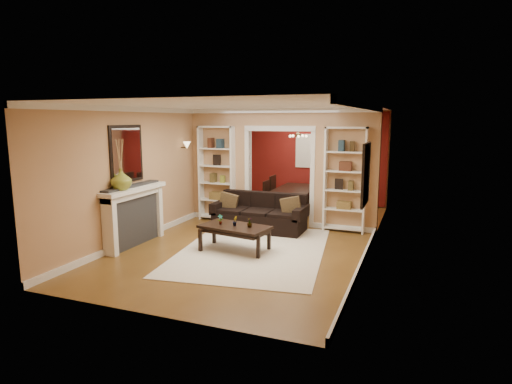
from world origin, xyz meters
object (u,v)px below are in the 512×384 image
at_px(bookshelf_right, 345,180).
at_px(fireplace, 135,216).
at_px(coffee_table, 235,238).
at_px(dining_table, 297,200).
at_px(sofa, 259,212).
at_px(bookshelf_left, 217,174).

xyz_separation_m(bookshelf_right, fireplace, (-3.64, -2.53, -0.57)).
distance_m(coffee_table, dining_table, 3.85).
xyz_separation_m(sofa, dining_table, (0.24, 2.25, -0.09)).
height_order(coffee_table, fireplace, fireplace).
height_order(fireplace, dining_table, fireplace).
bearing_deg(fireplace, coffee_table, 10.16).
bearing_deg(coffee_table, sofa, 103.82).
distance_m(bookshelf_left, dining_table, 2.43).
bearing_deg(fireplace, dining_table, 63.39).
distance_m(bookshelf_right, fireplace, 4.47).
bearing_deg(fireplace, bookshelf_left, 77.95).
relative_size(bookshelf_right, fireplace, 1.35).
xyz_separation_m(coffee_table, dining_table, (0.13, 3.85, 0.07)).
xyz_separation_m(bookshelf_left, fireplace, (-0.54, -2.53, -0.57)).
height_order(coffee_table, bookshelf_left, bookshelf_left).
xyz_separation_m(coffee_table, bookshelf_left, (-1.43, 2.18, 0.91)).
height_order(sofa, fireplace, fireplace).
height_order(coffee_table, dining_table, dining_table).
bearing_deg(bookshelf_right, dining_table, 132.63).
relative_size(bookshelf_left, bookshelf_right, 1.00).
bearing_deg(dining_table, sofa, 173.85).
height_order(sofa, bookshelf_right, bookshelf_right).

